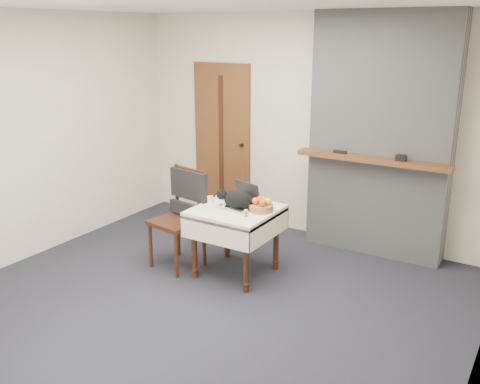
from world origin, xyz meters
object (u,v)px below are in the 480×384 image
object	(u,v)px
pill_bottle	(246,213)
fruit_basket	(261,205)
cat	(237,200)
side_table	(236,219)
laptop	(242,201)
chair	(184,204)
door	(222,142)
cream_jar	(210,200)

from	to	relation	value
pill_bottle	fruit_basket	xyz separation A→B (m)	(0.04, 0.23, 0.02)
cat	side_table	bearing A→B (deg)	149.15
laptop	pill_bottle	distance (m)	0.30
laptop	fruit_basket	distance (m)	0.23
chair	fruit_basket	bearing A→B (deg)	18.27
pill_bottle	chair	distance (m)	0.82
door	pill_bottle	distance (m)	2.09
chair	cat	bearing A→B (deg)	15.02
cat	cream_jar	distance (m)	0.34
side_table	fruit_basket	distance (m)	0.31
laptop	chair	xyz separation A→B (m)	(-0.62, -0.14, -0.10)
side_table	fruit_basket	bearing A→B (deg)	15.20
cream_jar	pill_bottle	xyz separation A→B (m)	(0.53, -0.17, -0.00)
door	laptop	size ratio (longest dim) A/B	5.08
cat	chair	xyz separation A→B (m)	(-0.62, -0.06, -0.13)
cream_jar	pill_bottle	distance (m)	0.55
laptop	cat	xyz separation A→B (m)	(-0.00, -0.08, 0.03)
laptop	chair	bearing A→B (deg)	-150.46
side_table	cream_jar	xyz separation A→B (m)	(-0.31, 0.01, 0.15)
side_table	fruit_basket	size ratio (longest dim) A/B	3.26
laptop	fruit_basket	world-z (taller)	laptop
side_table	pill_bottle	xyz separation A→B (m)	(0.21, -0.16, 0.15)
chair	side_table	bearing A→B (deg)	15.61
cat	laptop	bearing A→B (deg)	69.54
fruit_basket	laptop	bearing A→B (deg)	177.90
cream_jar	fruit_basket	distance (m)	0.57
door	side_table	size ratio (longest dim) A/B	2.56
pill_bottle	cat	bearing A→B (deg)	141.42
door	fruit_basket	bearing A→B (deg)	-45.38
pill_bottle	fruit_basket	world-z (taller)	fruit_basket
cat	chair	bearing A→B (deg)	166.79
pill_bottle	chair	xyz separation A→B (m)	(-0.81, 0.09, -0.07)
side_table	chair	bearing A→B (deg)	-173.61
pill_bottle	cream_jar	bearing A→B (deg)	162.50
cream_jar	chair	distance (m)	0.30
cream_jar	fruit_basket	world-z (taller)	fruit_basket
fruit_basket	door	bearing A→B (deg)	134.62
laptop	fruit_basket	bearing A→B (deg)	14.40
door	cream_jar	xyz separation A→B (m)	(0.79, -1.44, -0.26)
door	cat	world-z (taller)	door
pill_bottle	chair	world-z (taller)	chair
cream_jar	side_table	bearing A→B (deg)	-1.61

